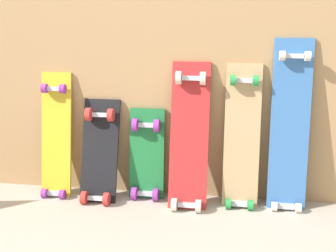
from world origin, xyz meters
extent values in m
plane|color=#A89E8E|center=(0.00, 0.00, 0.00)|extent=(12.00, 12.00, 0.00)
cube|color=tan|center=(0.00, 0.07, 0.85)|extent=(2.25, 0.04, 1.70)
cube|color=gold|center=(-0.65, -0.02, 0.31)|extent=(0.17, 0.14, 0.76)
cube|color=#B7B7BF|center=(-0.65, -0.10, 0.02)|extent=(0.08, 0.04, 0.03)
cube|color=#B7B7BF|center=(-0.65, 0.00, 0.60)|extent=(0.08, 0.04, 0.03)
cylinder|color=purple|center=(-0.70, -0.11, 0.03)|extent=(0.03, 0.05, 0.05)
cylinder|color=purple|center=(-0.59, -0.11, 0.03)|extent=(0.03, 0.05, 0.05)
cylinder|color=purple|center=(-0.70, -0.01, 0.61)|extent=(0.03, 0.05, 0.05)
cylinder|color=purple|center=(-0.59, -0.01, 0.61)|extent=(0.03, 0.05, 0.05)
cube|color=black|center=(-0.39, -0.05, 0.24)|extent=(0.20, 0.21, 0.61)
cube|color=#B7B7BF|center=(-0.39, -0.15, 0.03)|extent=(0.09, 0.04, 0.03)
cube|color=#B7B7BF|center=(-0.39, -0.01, 0.47)|extent=(0.09, 0.04, 0.03)
cylinder|color=red|center=(-0.45, -0.16, 0.04)|extent=(0.03, 0.07, 0.07)
cylinder|color=red|center=(-0.32, -0.16, 0.04)|extent=(0.03, 0.07, 0.07)
cylinder|color=red|center=(-0.45, -0.02, 0.47)|extent=(0.03, 0.07, 0.07)
cylinder|color=red|center=(-0.32, -0.02, 0.47)|extent=(0.03, 0.07, 0.07)
cube|color=#1E7238|center=(-0.13, 0.00, 0.22)|extent=(0.20, 0.09, 0.56)
cube|color=#B7B7BF|center=(-0.13, -0.05, 0.03)|extent=(0.09, 0.04, 0.03)
cube|color=#B7B7BF|center=(-0.13, 0.01, 0.42)|extent=(0.09, 0.04, 0.03)
cylinder|color=purple|center=(-0.19, -0.06, 0.04)|extent=(0.03, 0.07, 0.07)
cylinder|color=purple|center=(-0.07, -0.06, 0.04)|extent=(0.03, 0.07, 0.07)
cylinder|color=purple|center=(-0.19, -0.01, 0.42)|extent=(0.03, 0.07, 0.07)
cylinder|color=purple|center=(-0.07, -0.01, 0.42)|extent=(0.03, 0.07, 0.07)
cube|color=#B22626|center=(0.11, -0.06, 0.35)|extent=(0.20, 0.21, 0.83)
cube|color=#B7B7BF|center=(0.11, -0.16, 0.03)|extent=(0.09, 0.04, 0.03)
cube|color=#B7B7BF|center=(0.11, 0.00, 0.68)|extent=(0.09, 0.04, 0.03)
cylinder|color=beige|center=(0.05, -0.17, 0.03)|extent=(0.03, 0.07, 0.07)
cylinder|color=beige|center=(0.18, -0.17, 0.03)|extent=(0.03, 0.07, 0.07)
cylinder|color=beige|center=(0.05, -0.02, 0.68)|extent=(0.03, 0.07, 0.07)
cylinder|color=beige|center=(0.18, -0.02, 0.68)|extent=(0.03, 0.07, 0.07)
cube|color=tan|center=(0.39, -0.02, 0.35)|extent=(0.19, 0.13, 0.83)
cube|color=#B7B7BF|center=(0.39, -0.09, 0.03)|extent=(0.08, 0.04, 0.03)
cube|color=#B7B7BF|center=(0.39, 0.01, 0.67)|extent=(0.08, 0.04, 0.03)
cylinder|color=#268C3F|center=(0.33, -0.11, 0.03)|extent=(0.03, 0.05, 0.05)
cylinder|color=#268C3F|center=(0.45, -0.11, 0.03)|extent=(0.03, 0.05, 0.05)
cylinder|color=#268C3F|center=(0.33, -0.01, 0.68)|extent=(0.03, 0.05, 0.05)
cylinder|color=#268C3F|center=(0.45, -0.01, 0.68)|extent=(0.03, 0.05, 0.05)
cube|color=#386BAD|center=(0.63, -0.01, 0.41)|extent=(0.20, 0.12, 0.96)
cube|color=#B7B7BF|center=(0.63, -0.08, 0.02)|extent=(0.09, 0.04, 0.03)
cube|color=#B7B7BF|center=(0.63, 0.01, 0.80)|extent=(0.09, 0.04, 0.03)
cylinder|color=beige|center=(0.57, -0.10, 0.02)|extent=(0.03, 0.05, 0.05)
cylinder|color=beige|center=(0.69, -0.10, 0.02)|extent=(0.03, 0.05, 0.05)
cylinder|color=beige|center=(0.57, -0.01, 0.81)|extent=(0.03, 0.05, 0.05)
cylinder|color=beige|center=(0.69, -0.01, 0.81)|extent=(0.03, 0.05, 0.05)
camera|label=1|loc=(0.34, -2.30, 1.03)|focal=47.36mm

